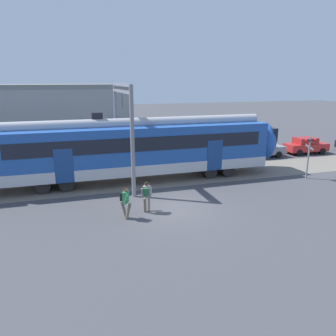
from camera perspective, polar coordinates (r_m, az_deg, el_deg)
name	(u,v)px	position (r m, az deg, el deg)	size (l,w,h in m)	color
ground_plane	(175,209)	(17.82, 1.30, -7.18)	(160.00, 160.00, 0.00)	#424247
pedestrian_green	(125,200)	(16.46, -7.44, -5.54)	(0.57, 0.66, 1.67)	#6B6051
pedestrian_grey	(147,194)	(17.17, -3.74, -4.56)	(0.62, 0.60, 1.67)	#6B6051
parked_car_grey	(262,149)	(30.70, 16.02, 3.26)	(4.06, 1.88, 1.54)	gray
parked_car_red	(306,145)	(33.63, 22.87, 3.65)	(4.05, 1.85, 1.54)	#B22323
catenary_gantry	(123,118)	(21.92, -7.90, 8.54)	(0.24, 6.64, 6.53)	gray
crossing_signal	(309,151)	(24.75, 23.38, 2.78)	(0.96, 0.22, 3.00)	gray
background_building	(2,123)	(31.49, -26.96, 6.98)	(21.72, 5.00, 9.20)	gray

